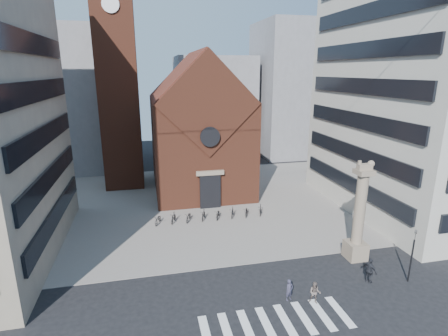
{
  "coord_description": "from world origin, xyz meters",
  "views": [
    {
      "loc": [
        -6.85,
        -20.66,
        15.53
      ],
      "look_at": [
        -0.37,
        8.0,
        7.31
      ],
      "focal_mm": 28.0,
      "sensor_mm": 36.0,
      "label": 1
    }
  ],
  "objects": [
    {
      "name": "ground",
      "position": [
        0.0,
        0.0,
        0.0
      ],
      "size": [
        120.0,
        120.0,
        0.0
      ],
      "primitive_type": "plane",
      "color": "black",
      "rests_on": "ground"
    },
    {
      "name": "piazza",
      "position": [
        0.0,
        19.0,
        0.03
      ],
      "size": [
        46.0,
        30.0,
        0.05
      ],
      "primitive_type": "cube",
      "color": "gray",
      "rests_on": "ground"
    },
    {
      "name": "zebra_crossing",
      "position": [
        0.55,
        -3.0,
        0.01
      ],
      "size": [
        10.2,
        3.2,
        0.01
      ],
      "primitive_type": null,
      "color": "white",
      "rests_on": "ground"
    },
    {
      "name": "church",
      "position": [
        0.0,
        25.04,
        7.98
      ],
      "size": [
        12.0,
        16.65,
        18.0
      ],
      "color": "brown",
      "rests_on": "ground"
    },
    {
      "name": "campanile",
      "position": [
        -10.0,
        28.0,
        15.74
      ],
      "size": [
        5.5,
        5.5,
        31.2
      ],
      "color": "brown",
      "rests_on": "ground"
    },
    {
      "name": "building_right",
      "position": [
        24.0,
        12.0,
        16.0
      ],
      "size": [
        18.0,
        22.0,
        32.0
      ],
      "primitive_type": "cube",
      "color": "#B7B2A6",
      "rests_on": "ground"
    },
    {
      "name": "bg_block_left",
      "position": [
        -20.0,
        40.0,
        11.0
      ],
      "size": [
        16.0,
        14.0,
        22.0
      ],
      "primitive_type": "cube",
      "color": "gray",
      "rests_on": "ground"
    },
    {
      "name": "bg_block_mid",
      "position": [
        6.0,
        45.0,
        9.0
      ],
      "size": [
        14.0,
        12.0,
        18.0
      ],
      "primitive_type": "cube",
      "color": "gray",
      "rests_on": "ground"
    },
    {
      "name": "bg_block_right",
      "position": [
        22.0,
        42.0,
        12.0
      ],
      "size": [
        16.0,
        14.0,
        24.0
      ],
      "primitive_type": "cube",
      "color": "gray",
      "rests_on": "ground"
    },
    {
      "name": "lion_column",
      "position": [
        10.01,
        3.0,
        3.46
      ],
      "size": [
        1.63,
        1.6,
        8.68
      ],
      "color": "gray",
      "rests_on": "ground"
    },
    {
      "name": "traffic_light",
      "position": [
        12.0,
        -1.0,
        2.29
      ],
      "size": [
        0.13,
        0.16,
        4.3
      ],
      "color": "black",
      "rests_on": "ground"
    },
    {
      "name": "pedestrian_0",
      "position": [
        2.25,
        -1.07,
        0.79
      ],
      "size": [
        0.67,
        0.54,
        1.58
      ],
      "primitive_type": "imported",
      "rotation": [
        0.0,
        0.0,
        0.31
      ],
      "color": "#323144",
      "rests_on": "ground"
    },
    {
      "name": "pedestrian_1",
      "position": [
        3.83,
        -1.78,
        0.81
      ],
      "size": [
        0.99,
        0.94,
        1.62
      ],
      "primitive_type": "imported",
      "rotation": [
        0.0,
        0.0,
        -0.56
      ],
      "color": "#62544E",
      "rests_on": "ground"
    },
    {
      "name": "pedestrian_2",
      "position": [
        9.0,
        -0.41,
        0.99
      ],
      "size": [
        0.85,
        1.25,
        1.98
      ],
      "primitive_type": "imported",
      "rotation": [
        0.0,
        0.0,
        1.92
      ],
      "color": "#23242A",
      "rests_on": "ground"
    },
    {
      "name": "scooter_0",
      "position": [
        -6.15,
        13.68,
        0.53
      ],
      "size": [
        1.21,
        1.93,
        0.96
      ],
      "primitive_type": "imported",
      "rotation": [
        0.0,
        0.0,
        -0.34
      ],
      "color": "black",
      "rests_on": "piazza"
    },
    {
      "name": "scooter_1",
      "position": [
        -4.55,
        13.68,
        0.58
      ],
      "size": [
        1.07,
        1.83,
        1.06
      ],
      "primitive_type": "imported",
      "rotation": [
        0.0,
        0.0,
        -0.34
      ],
      "color": "black",
      "rests_on": "piazza"
    },
    {
      "name": "scooter_2",
      "position": [
        -2.95,
        13.68,
        0.53
      ],
      "size": [
        1.21,
        1.93,
        0.96
      ],
      "primitive_type": "imported",
      "rotation": [
        0.0,
        0.0,
        -0.34
      ],
      "color": "black",
      "rests_on": "piazza"
    },
    {
      "name": "scooter_3",
      "position": [
        -1.35,
        13.68,
        0.58
      ],
      "size": [
        1.07,
        1.83,
        1.06
      ],
      "primitive_type": "imported",
      "rotation": [
        0.0,
        0.0,
        -0.34
      ],
      "color": "black",
      "rests_on": "piazza"
    },
    {
      "name": "scooter_4",
      "position": [
        0.25,
        13.68,
        0.53
      ],
      "size": [
        1.21,
        1.93,
        0.96
      ],
      "primitive_type": "imported",
      "rotation": [
        0.0,
        0.0,
        -0.34
      ],
      "color": "black",
      "rests_on": "piazza"
    },
    {
      "name": "scooter_5",
      "position": [
        1.85,
        13.68,
        0.58
      ],
      "size": [
        1.07,
        1.83,
        1.06
      ],
      "primitive_type": "imported",
      "rotation": [
        0.0,
        0.0,
        -0.34
      ],
      "color": "black",
      "rests_on": "piazza"
    },
    {
      "name": "scooter_6",
      "position": [
        3.46,
        13.68,
        0.53
      ],
      "size": [
        1.21,
        1.93,
        0.96
      ],
      "primitive_type": "imported",
      "rotation": [
        0.0,
        0.0,
        -0.34
      ],
      "color": "black",
      "rests_on": "piazza"
    },
    {
      "name": "scooter_7",
      "position": [
        5.06,
        13.68,
        0.58
      ],
      "size": [
        1.07,
        1.83,
        1.06
      ],
      "primitive_type": "imported",
      "rotation": [
        0.0,
        0.0,
        -0.34
      ],
      "color": "black",
      "rests_on": "piazza"
    }
  ]
}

